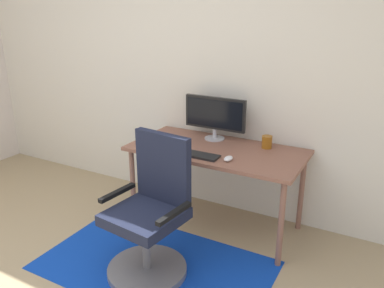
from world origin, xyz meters
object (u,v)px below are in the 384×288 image
at_px(office_chair, 151,222).
at_px(cell_phone, 163,139).
at_px(computer_mouse, 228,159).
at_px(desk, 217,156).
at_px(keyboard, 193,154).
at_px(monitor, 215,115).
at_px(coffee_cup, 267,142).

bearing_deg(office_chair, cell_phone, 122.97).
bearing_deg(computer_mouse, cell_phone, 165.43).
bearing_deg(desk, keyboard, -112.98).
xyz_separation_m(keyboard, computer_mouse, (0.29, 0.02, 0.01)).
distance_m(keyboard, computer_mouse, 0.30).
height_order(keyboard, office_chair, office_chair).
height_order(desk, computer_mouse, computer_mouse).
bearing_deg(monitor, cell_phone, -149.15).
bearing_deg(office_chair, monitor, 95.95).
relative_size(coffee_cup, cell_phone, 0.75).
relative_size(computer_mouse, coffee_cup, 0.99).
distance_m(coffee_cup, cell_phone, 0.92).
xyz_separation_m(desk, keyboard, (-0.10, -0.23, 0.08)).
bearing_deg(cell_phone, desk, 23.19).
bearing_deg(cell_phone, keyboard, -5.37).
distance_m(desk, keyboard, 0.26).
distance_m(monitor, keyboard, 0.50).
bearing_deg(keyboard, desk, 67.02).
relative_size(desk, computer_mouse, 14.05).
bearing_deg(coffee_cup, cell_phone, -165.10).
bearing_deg(keyboard, monitor, 93.57).
height_order(computer_mouse, office_chair, office_chair).
bearing_deg(cell_phone, computer_mouse, 6.55).
distance_m(keyboard, office_chair, 0.66).
distance_m(monitor, cell_phone, 0.51).
distance_m(monitor, office_chair, 1.16).
bearing_deg(monitor, desk, -60.02).
bearing_deg(cell_phone, office_chair, -42.57).
height_order(cell_phone, office_chair, office_chair).
xyz_separation_m(monitor, coffee_cup, (0.49, -0.00, -0.17)).
xyz_separation_m(keyboard, cell_phone, (-0.43, 0.21, -0.00)).
relative_size(desk, monitor, 2.57).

